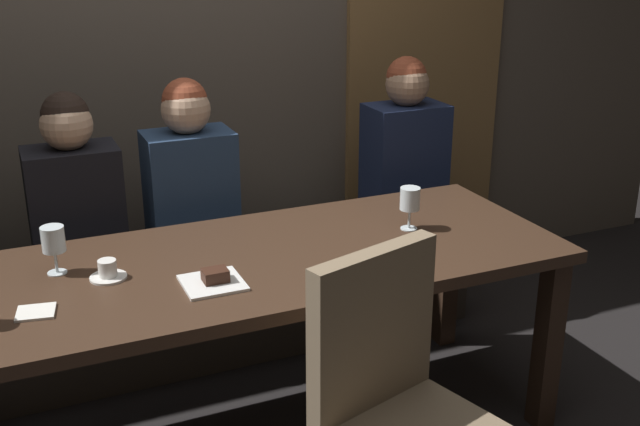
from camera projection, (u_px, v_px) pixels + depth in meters
back_wall_tiled at (160, 3)px, 3.46m from camera, size 6.00×0.12×3.00m
arched_door at (427, 22)px, 3.95m from camera, size 0.90×0.05×2.55m
dining_table at (255, 280)px, 2.70m from camera, size 2.20×0.84×0.74m
banquette_bench at (206, 305)px, 3.45m from camera, size 2.50×0.44×0.45m
chair_near_side at (398, 400)px, 2.18m from camera, size 0.55×0.55×0.98m
diner_bearded at (75, 195)px, 3.05m from camera, size 0.36×0.24×0.78m
diner_far_end at (190, 180)px, 3.21m from camera, size 0.36×0.24×0.80m
diner_near_end at (405, 150)px, 3.61m from camera, size 0.36×0.24×0.82m
wine_glass_end_left at (53, 240)px, 2.51m from camera, size 0.08×0.08×0.16m
wine_glass_end_right at (410, 201)px, 2.89m from camera, size 0.08×0.08×0.16m
espresso_cup at (108, 271)px, 2.50m from camera, size 0.12×0.12×0.06m
dessert_plate at (214, 280)px, 2.47m from camera, size 0.19×0.19×0.05m
folded_napkin at (36, 312)px, 2.28m from camera, size 0.13×0.12×0.01m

